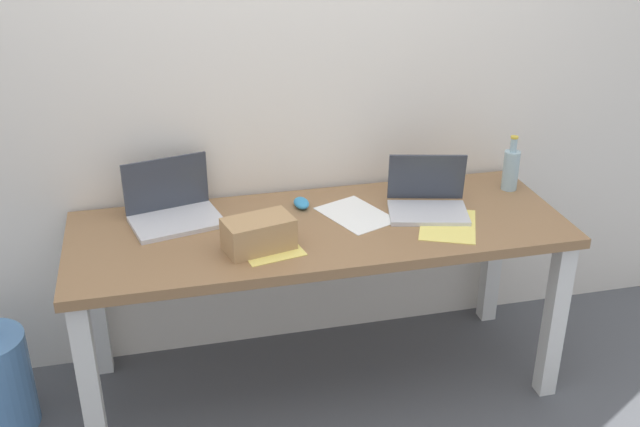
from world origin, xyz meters
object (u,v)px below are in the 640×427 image
at_px(laptop_right, 427,200).
at_px(beer_bottle, 511,169).
at_px(laptop_left, 173,209).
at_px(desk, 320,247).
at_px(computer_mouse, 301,203).
at_px(cardboard_box, 259,234).

xyz_separation_m(laptop_right, beer_bottle, (0.42, 0.13, 0.05)).
distance_m(laptop_left, laptop_right, 1.01).
xyz_separation_m(desk, computer_mouse, (-0.04, 0.18, 0.11)).
relative_size(desk, laptop_right, 5.38).
bearing_deg(laptop_right, beer_bottle, 16.95).
height_order(laptop_right, computer_mouse, laptop_right).
relative_size(desk, cardboard_box, 7.81).
relative_size(laptop_right, computer_mouse, 3.56).
height_order(desk, laptop_right, laptop_right).
xyz_separation_m(laptop_left, cardboard_box, (0.29, -0.31, 0.01)).
distance_m(desk, cardboard_box, 0.33).
relative_size(laptop_left, laptop_right, 1.08).
height_order(beer_bottle, computer_mouse, beer_bottle).
bearing_deg(desk, beer_bottle, 10.04).
relative_size(computer_mouse, cardboard_box, 0.41).
xyz_separation_m(desk, laptop_right, (0.45, 0.03, 0.14)).
distance_m(beer_bottle, cardboard_box, 1.16).
xyz_separation_m(laptop_left, laptop_right, (0.99, -0.15, -0.00)).
bearing_deg(beer_bottle, desk, -169.96).
relative_size(laptop_right, beer_bottle, 1.50).
bearing_deg(cardboard_box, computer_mouse, 54.49).
relative_size(laptop_left, cardboard_box, 1.56).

